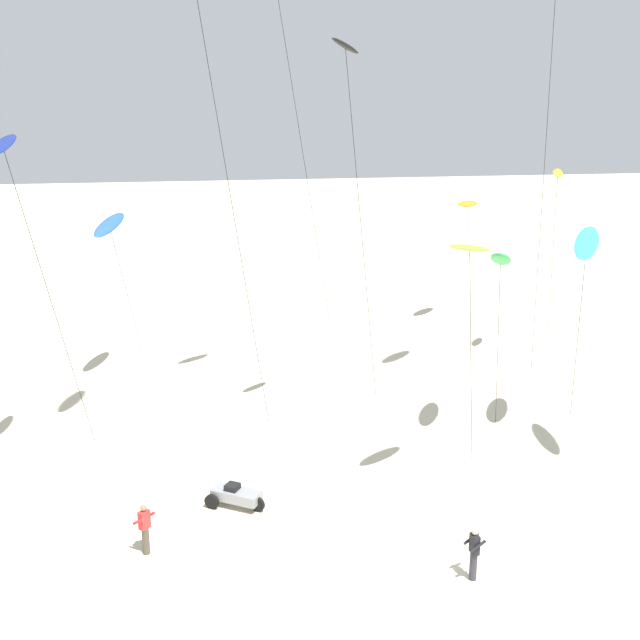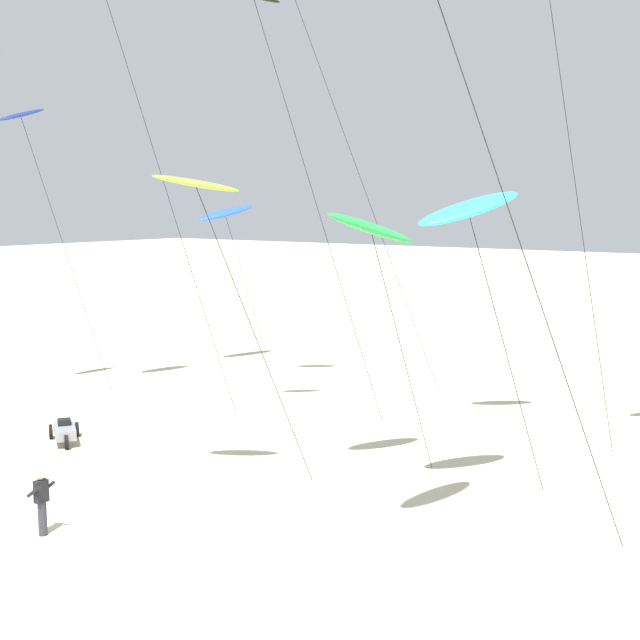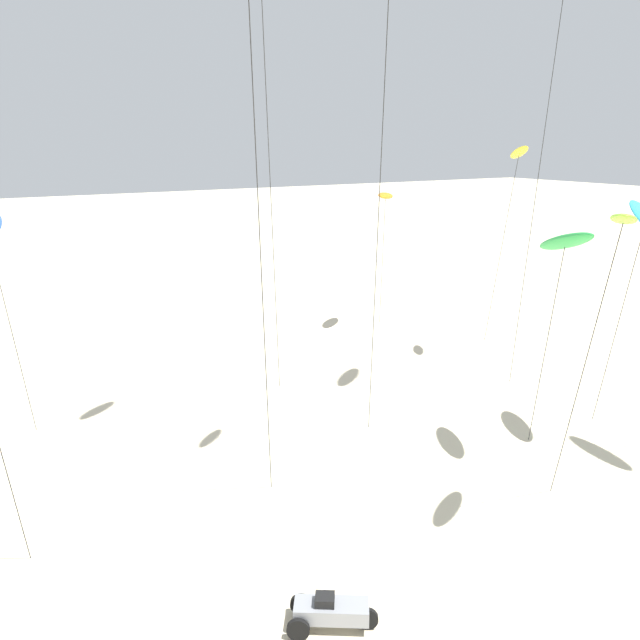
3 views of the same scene
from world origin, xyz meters
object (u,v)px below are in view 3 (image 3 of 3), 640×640
at_px(kite_yellow, 518,156).
at_px(kite_orange, 385,196).
at_px(kite_lime, 623,223).
at_px(beach_buggy, 329,611).
at_px(kite_green, 565,242).

relative_size(kite_yellow, kite_orange, 1.33).
bearing_deg(kite_lime, kite_orange, 67.73).
distance_m(kite_yellow, beach_buggy, 23.43).
height_order(kite_orange, beach_buggy, kite_orange).
height_order(kite_yellow, beach_buggy, kite_yellow).
height_order(kite_green, beach_buggy, kite_green).
bearing_deg(kite_green, kite_orange, 71.72).
relative_size(kite_lime, kite_orange, 1.17).
bearing_deg(kite_lime, kite_green, 53.87).
bearing_deg(kite_lime, beach_buggy, 172.48).
relative_size(kite_green, beach_buggy, 4.14).
xyz_separation_m(kite_yellow, kite_lime, (-10.05, -13.02, -1.09)).
height_order(kite_green, kite_yellow, kite_yellow).
bearing_deg(beach_buggy, kite_yellow, 34.12).
bearing_deg(kite_lime, kite_yellow, 52.34).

